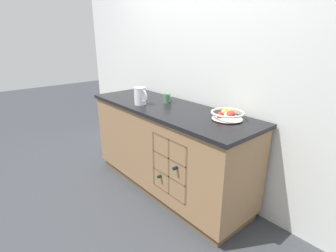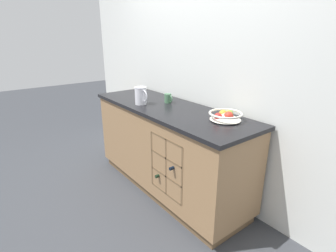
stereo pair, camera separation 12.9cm
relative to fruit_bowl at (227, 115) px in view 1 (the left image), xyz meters
The scene contains 6 objects.
ground_plane 1.16m from the fruit_bowl, 169.76° to the right, with size 14.00×14.00×0.00m, color #383A3F.
back_wall 0.75m from the fruit_bowl, 158.12° to the left, with size 4.40×0.06×2.55m, color silver.
kitchen_island 0.81m from the fruit_bowl, 169.52° to the right, with size 1.94×0.66×0.92m.
fruit_bowl is the anchor object (origin of this frame).
white_pitcher 0.93m from the fruit_bowl, 162.85° to the right, with size 0.18×0.12×0.18m.
ceramic_mug 0.76m from the fruit_bowl, behind, with size 0.11×0.07×0.10m.
Camera 1 is at (1.91, -1.63, 1.61)m, focal length 28.00 mm.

